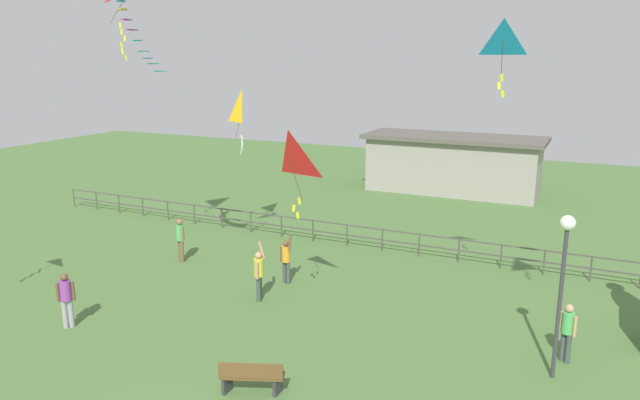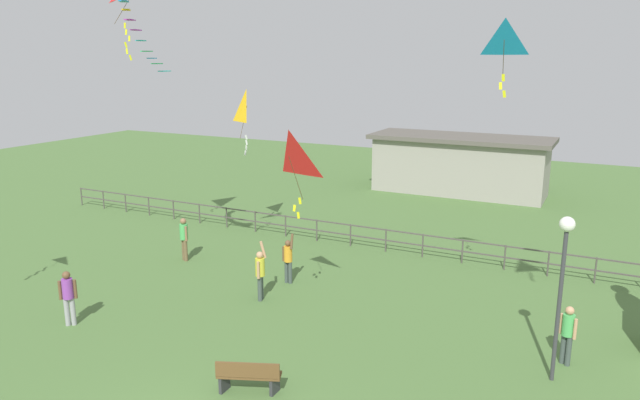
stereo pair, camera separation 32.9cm
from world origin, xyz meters
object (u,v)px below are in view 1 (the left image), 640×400
object	(u,v)px
person_0	(567,329)
person_1	(259,272)
lamppost	(564,261)
kite_1	(242,108)
person_4	(180,237)
kite_3	(503,42)
park_bench	(252,376)
person_2	(286,258)
person_3	(66,296)
kite_5	(288,157)

from	to	relation	value
person_0	person_1	distance (m)	9.21
lamppost	kite_1	xyz separation A→B (m)	(-13.11, 6.62, 2.59)
person_4	kite_3	size ratio (longest dim) A/B	0.84
park_bench	person_2	size ratio (longest dim) A/B	0.84
person_1	kite_1	xyz separation A→B (m)	(-4.10, 5.65, 4.66)
person_3	person_4	distance (m)	6.09
person_0	person_4	bearing A→B (deg)	171.98
person_0	kite_3	bearing A→B (deg)	146.49
person_3	kite_3	xyz separation A→B (m)	(10.85, 5.65, 7.12)
person_0	kite_5	size ratio (longest dim) A/B	0.61
person_4	kite_1	xyz separation A→B (m)	(0.59, 3.70, 4.66)
lamppost	park_bench	bearing A→B (deg)	-148.52
lamppost	kite_3	xyz separation A→B (m)	(-2.14, 2.52, 5.04)
lamppost	person_1	distance (m)	9.29
person_4	park_bench	bearing A→B (deg)	-42.39
kite_1	lamppost	bearing A→B (deg)	-26.79
kite_3	kite_5	bearing A→B (deg)	-157.90
person_1	person_4	bearing A→B (deg)	157.45
person_1	person_4	world-z (taller)	person_1
person_2	kite_1	xyz separation A→B (m)	(-4.16, 3.95, 4.71)
lamppost	person_0	xyz separation A→B (m)	(0.21, 0.96, -2.12)
kite_5	person_1	bearing A→B (deg)	156.77
person_0	kite_3	xyz separation A→B (m)	(-2.35, 1.56, 7.17)
person_4	person_1	bearing A→B (deg)	-22.55
kite_3	person_2	bearing A→B (deg)	178.71
person_3	kite_5	xyz separation A→B (m)	(5.48, 3.47, 3.94)
person_1	person_4	xyz separation A→B (m)	(-4.69, 1.95, 0.00)
person_2	person_1	bearing A→B (deg)	-92.02
kite_1	person_0	bearing A→B (deg)	-23.03
kite_1	person_2	bearing A→B (deg)	-43.48
person_2	person_3	size ratio (longest dim) A/B	1.09
person_2	kite_3	size ratio (longest dim) A/B	0.91
kite_5	person_3	bearing A→B (deg)	-147.66
park_bench	person_1	distance (m)	5.55
person_2	person_4	size ratio (longest dim) A/B	1.08
kite_5	kite_3	bearing A→B (deg)	22.10
person_0	kite_1	size ratio (longest dim) A/B	0.58
kite_5	person_4	bearing A→B (deg)	157.28
park_bench	person_4	distance (m)	10.05
kite_1	park_bench	bearing A→B (deg)	-56.90
person_3	lamppost	bearing A→B (deg)	13.56
park_bench	person_0	world-z (taller)	person_0
person_3	kite_3	world-z (taller)	kite_3
person_4	person_2	bearing A→B (deg)	-2.98
person_2	person_0	bearing A→B (deg)	-10.59
person_2	park_bench	bearing A→B (deg)	-67.81
person_4	person_3	bearing A→B (deg)	-83.43
person_1	person_3	distance (m)	5.73
kite_3	lamppost	bearing A→B (deg)	-49.56
person_4	kite_5	world-z (taller)	kite_5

